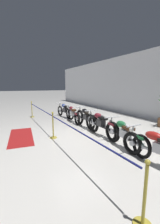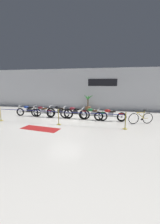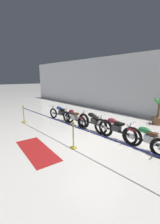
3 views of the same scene
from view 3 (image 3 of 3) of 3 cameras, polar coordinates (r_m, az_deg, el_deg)
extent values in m
plane|color=silver|center=(6.68, 5.62, -10.09)|extent=(120.00, 120.00, 0.00)
cube|color=white|center=(10.57, 24.97, 9.00)|extent=(28.00, 0.25, 4.20)
torus|color=black|center=(9.96, -10.08, -0.43)|extent=(0.68, 0.16, 0.67)
torus|color=black|center=(8.85, -4.00, -1.96)|extent=(0.68, 0.16, 0.67)
cylinder|color=silver|center=(9.96, -10.08, -0.43)|extent=(0.17, 0.09, 0.16)
cylinder|color=silver|center=(8.85, -4.00, -1.96)|extent=(0.17, 0.09, 0.16)
cylinder|color=silver|center=(9.97, -10.46, 1.23)|extent=(0.31, 0.08, 0.59)
cube|color=#2D2D30|center=(9.32, -7.05, -0.25)|extent=(0.38, 0.25, 0.26)
cylinder|color=#2D2D30|center=(9.30, -7.25, 0.99)|extent=(0.19, 0.13, 0.24)
cylinder|color=#2D2D30|center=(9.24, -6.91, 0.92)|extent=(0.19, 0.13, 0.24)
cylinder|color=silver|center=(9.22, -5.14, -1.24)|extent=(0.70, 0.13, 0.07)
cube|color=black|center=(9.39, -7.22, -1.04)|extent=(1.21, 0.17, 0.06)
ellipsoid|color=navy|center=(9.43, -8.01, 1.50)|extent=(0.48, 0.26, 0.22)
cube|color=black|center=(9.17, -6.55, 0.96)|extent=(0.42, 0.24, 0.09)
cube|color=navy|center=(8.82, -4.25, -0.38)|extent=(0.33, 0.19, 0.08)
cylinder|color=silver|center=(9.84, -10.13, 2.67)|extent=(0.09, 0.62, 0.04)
sphere|color=silver|center=(9.92, -10.39, 1.92)|extent=(0.14, 0.14, 0.14)
torus|color=black|center=(8.93, -5.18, -1.86)|extent=(0.68, 0.16, 0.67)
torus|color=black|center=(7.78, 0.70, -4.03)|extent=(0.68, 0.16, 0.67)
cylinder|color=silver|center=(8.93, -5.18, -1.86)|extent=(0.17, 0.09, 0.16)
cylinder|color=silver|center=(7.78, 0.70, -4.03)|extent=(0.17, 0.09, 0.16)
cylinder|color=silver|center=(8.93, -5.53, 0.02)|extent=(0.31, 0.08, 0.59)
cube|color=silver|center=(8.26, -2.25, -1.88)|extent=(0.38, 0.25, 0.26)
cylinder|color=silver|center=(8.24, -2.43, -0.48)|extent=(0.19, 0.12, 0.24)
cylinder|color=silver|center=(8.18, -2.10, -0.58)|extent=(0.19, 0.12, 0.24)
cylinder|color=silver|center=(8.15, -0.21, -3.10)|extent=(0.70, 0.13, 0.07)
cube|color=black|center=(8.34, -2.45, -2.74)|extent=(1.17, 0.15, 0.06)
ellipsoid|color=maroon|center=(8.38, -3.19, 0.16)|extent=(0.48, 0.26, 0.22)
cube|color=#4C2D19|center=(8.11, -1.73, -0.56)|extent=(0.41, 0.23, 0.09)
cube|color=maroon|center=(7.76, 0.47, -2.23)|extent=(0.33, 0.19, 0.08)
cylinder|color=silver|center=(8.78, -5.18, 1.59)|extent=(0.09, 0.62, 0.04)
sphere|color=silver|center=(8.88, -5.45, 0.78)|extent=(0.14, 0.14, 0.14)
torus|color=black|center=(7.92, 1.48, -3.28)|extent=(0.80, 0.19, 0.79)
torus|color=black|center=(6.87, 9.73, -6.03)|extent=(0.80, 0.19, 0.79)
cylinder|color=silver|center=(7.92, 1.48, -3.28)|extent=(0.19, 0.09, 0.19)
cylinder|color=silver|center=(6.87, 9.73, -6.03)|extent=(0.19, 0.09, 0.19)
cylinder|color=silver|center=(7.91, 1.07, -1.17)|extent=(0.31, 0.08, 0.59)
cube|color=#2D2D30|center=(7.29, 5.60, -3.46)|extent=(0.38, 0.25, 0.26)
cylinder|color=#2D2D30|center=(7.27, 5.41, -1.88)|extent=(0.19, 0.12, 0.24)
cylinder|color=#2D2D30|center=(7.21, 5.86, -2.01)|extent=(0.19, 0.12, 0.24)
cylinder|color=silver|center=(7.23, 8.03, -4.84)|extent=(0.70, 0.12, 0.07)
cube|color=#47474C|center=(7.37, 5.31, -4.42)|extent=(1.23, 0.15, 0.06)
ellipsoid|color=black|center=(7.39, 4.41, -1.14)|extent=(0.48, 0.25, 0.22)
cube|color=black|center=(7.15, 6.36, -2.00)|extent=(0.41, 0.23, 0.09)
cube|color=black|center=(6.82, 9.51, -3.69)|extent=(0.33, 0.18, 0.08)
cylinder|color=silver|center=(7.77, 1.60, 0.59)|extent=(0.08, 0.62, 0.04)
sphere|color=silver|center=(7.86, 1.21, -0.31)|extent=(0.14, 0.14, 0.14)
torus|color=black|center=(7.08, 7.88, -5.48)|extent=(0.78, 0.13, 0.77)
torus|color=black|center=(6.19, 19.44, -8.85)|extent=(0.78, 0.13, 0.77)
cylinder|color=silver|center=(7.08, 7.88, -5.48)|extent=(0.19, 0.09, 0.19)
cylinder|color=silver|center=(6.19, 19.44, -8.85)|extent=(0.19, 0.09, 0.19)
cylinder|color=silver|center=(7.05, 7.40, -3.13)|extent=(0.30, 0.07, 0.59)
cube|color=#2D2D30|center=(6.52, 13.68, -5.87)|extent=(0.37, 0.23, 0.26)
cylinder|color=#2D2D30|center=(6.48, 13.48, -4.12)|extent=(0.18, 0.12, 0.24)
cylinder|color=#2D2D30|center=(6.44, 14.08, -4.27)|extent=(0.18, 0.12, 0.24)
cylinder|color=silver|center=(6.52, 16.50, -7.35)|extent=(0.70, 0.09, 0.07)
cube|color=black|center=(6.59, 13.26, -6.93)|extent=(1.31, 0.10, 0.06)
ellipsoid|color=maroon|center=(6.57, 12.18, -3.27)|extent=(0.47, 0.23, 0.22)
cube|color=black|center=(6.38, 14.74, -4.27)|extent=(0.41, 0.21, 0.09)
cube|color=maroon|center=(6.12, 19.23, -6.28)|extent=(0.33, 0.17, 0.08)
cylinder|color=silver|center=(6.91, 8.15, -1.19)|extent=(0.06, 0.62, 0.04)
sphere|color=silver|center=(7.00, 7.62, -2.18)|extent=(0.14, 0.14, 0.14)
torus|color=black|center=(6.32, 18.38, -8.70)|extent=(0.70, 0.17, 0.70)
cylinder|color=silver|center=(6.32, 18.38, -8.70)|extent=(0.17, 0.10, 0.17)
cylinder|color=silver|center=(6.27, 17.88, -6.08)|extent=(0.31, 0.08, 0.59)
cube|color=silver|center=(5.89, 25.05, -9.23)|extent=(0.38, 0.25, 0.26)
cylinder|color=silver|center=(5.84, 24.88, -7.30)|extent=(0.19, 0.13, 0.24)
cylinder|color=silver|center=(5.80, 25.60, -7.49)|extent=(0.19, 0.13, 0.24)
cylinder|color=silver|center=(5.94, 28.15, -10.81)|extent=(0.70, 0.13, 0.07)
cube|color=black|center=(5.96, 24.49, -10.36)|extent=(1.22, 0.17, 0.06)
ellipsoid|color=#1E6B38|center=(5.90, 23.32, -6.32)|extent=(0.48, 0.26, 0.22)
cube|color=#4C2D19|center=(5.76, 26.41, -7.51)|extent=(0.42, 0.24, 0.09)
cylinder|color=silver|center=(6.13, 18.89, -3.96)|extent=(0.09, 0.62, 0.04)
sphere|color=silver|center=(6.22, 18.19, -5.04)|extent=(0.14, 0.14, 0.14)
torus|color=black|center=(5.73, 28.31, -11.95)|extent=(0.70, 0.17, 0.69)
cylinder|color=silver|center=(5.73, 28.31, -11.95)|extent=(0.17, 0.09, 0.16)
cylinder|color=silver|center=(5.65, 27.73, -9.15)|extent=(0.31, 0.08, 0.59)
sphere|color=silver|center=(5.60, 28.16, -8.00)|extent=(0.14, 0.14, 0.14)
cylinder|color=brown|center=(9.59, 27.33, -2.99)|extent=(0.54, 0.54, 0.43)
cylinder|color=brown|center=(9.46, 27.71, 0.64)|extent=(0.10, 0.10, 0.81)
cone|color=#337F38|center=(9.64, 27.80, 4.03)|extent=(0.39, 0.65, 0.50)
cone|color=#337F38|center=(9.47, 27.04, 4.17)|extent=(0.55, 0.26, 0.49)
cone|color=#337F38|center=(9.22, 27.14, 3.46)|extent=(0.30, 0.53, 0.39)
cone|color=#337F38|center=(9.13, 28.11, 3.87)|extent=(0.33, 0.61, 0.55)
cylinder|color=gold|center=(9.56, -20.45, -3.65)|extent=(0.28, 0.28, 0.03)
cylinder|color=gold|center=(9.44, -20.69, -0.81)|extent=(0.05, 0.05, 0.95)
sphere|color=gold|center=(9.34, -20.94, 2.26)|extent=(0.08, 0.08, 0.08)
cylinder|color=navy|center=(7.34, -14.13, -1.07)|extent=(4.36, 0.04, 0.04)
cylinder|color=navy|center=(4.23, 16.85, -11.78)|extent=(4.11, 0.04, 0.04)
cylinder|color=gold|center=(5.85, -2.53, -13.41)|extent=(0.28, 0.28, 0.03)
cylinder|color=gold|center=(5.65, -2.58, -8.97)|extent=(0.05, 0.05, 0.95)
sphere|color=gold|center=(5.48, -2.63, -3.97)|extent=(0.08, 0.08, 0.08)
cube|color=maroon|center=(5.90, -16.19, -13.80)|extent=(2.51, 1.17, 0.01)
camera|label=1|loc=(2.32, 86.09, -13.57)|focal=24.00mm
camera|label=2|loc=(5.76, -128.34, -6.55)|focal=24.00mm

